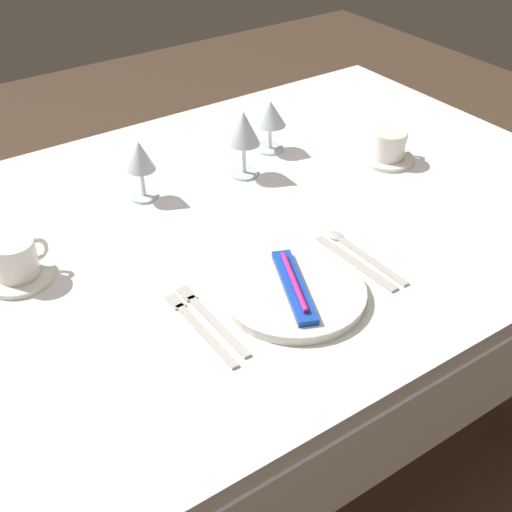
{
  "coord_description": "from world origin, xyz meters",
  "views": [
    {
      "loc": [
        -0.6,
        -1.04,
        1.53
      ],
      "look_at": [
        0.01,
        -0.16,
        0.76
      ],
      "focal_mm": 48.51,
      "sensor_mm": 36.0,
      "label": 1
    }
  ],
  "objects": [
    {
      "name": "wine_glass_right",
      "position": [
        0.2,
        0.16,
        0.85
      ],
      "size": [
        0.08,
        0.08,
        0.16
      ],
      "color": "silver",
      "rests_on": "dining_table"
    },
    {
      "name": "fork_inner",
      "position": [
        -0.17,
        -0.25,
        0.74
      ],
      "size": [
        0.02,
        0.22,
        0.0
      ],
      "color": "beige",
      "rests_on": "dining_table"
    },
    {
      "name": "fork_outer",
      "position": [
        -0.14,
        -0.24,
        0.74
      ],
      "size": [
        0.02,
        0.22,
        0.0
      ],
      "color": "beige",
      "rests_on": "dining_table"
    },
    {
      "name": "saucer_left",
      "position": [
        -0.38,
        0.06,
        0.74
      ],
      "size": [
        0.13,
        0.13,
        0.01
      ],
      "primitive_type": "cylinder",
      "color": "white",
      "rests_on": "dining_table"
    },
    {
      "name": "coffee_cup_right",
      "position": [
        0.52,
        0.02,
        0.78
      ],
      "size": [
        0.1,
        0.08,
        0.07
      ],
      "color": "white",
      "rests_on": "saucer_right"
    },
    {
      "name": "dinner_plate",
      "position": [
        0.01,
        -0.28,
        0.75
      ],
      "size": [
        0.26,
        0.26,
        0.02
      ],
      "primitive_type": "cylinder",
      "color": "white",
      "rests_on": "dining_table"
    },
    {
      "name": "dining_table",
      "position": [
        0.0,
        0.0,
        0.66
      ],
      "size": [
        1.8,
        1.11,
        0.74
      ],
      "color": "white",
      "rests_on": "ground"
    },
    {
      "name": "wine_glass_left",
      "position": [
        -0.05,
        0.19,
        0.84
      ],
      "size": [
        0.07,
        0.07,
        0.14
      ],
      "color": "silver",
      "rests_on": "dining_table"
    },
    {
      "name": "toothbrush_package",
      "position": [
        0.01,
        -0.28,
        0.77
      ],
      "size": [
        0.12,
        0.21,
        0.02
      ],
      "color": "blue",
      "rests_on": "dinner_plate"
    },
    {
      "name": "ground_plane",
      "position": [
        0.0,
        0.0,
        0.0
      ],
      "size": [
        6.0,
        6.0,
        0.0
      ],
      "primitive_type": "plane",
      "color": "#4C3828"
    },
    {
      "name": "dinner_knife",
      "position": [
        0.17,
        -0.27,
        0.74
      ],
      "size": [
        0.02,
        0.22,
        0.0
      ],
      "color": "beige",
      "rests_on": "dining_table"
    },
    {
      "name": "spoon_soup",
      "position": [
        0.2,
        -0.23,
        0.74
      ],
      "size": [
        0.03,
        0.22,
        0.01
      ],
      "color": "beige",
      "rests_on": "dining_table"
    },
    {
      "name": "wine_glass_centre",
      "position": [
        0.32,
        0.22,
        0.83
      ],
      "size": [
        0.08,
        0.08,
        0.13
      ],
      "color": "silver",
      "rests_on": "dining_table"
    },
    {
      "name": "coffee_cup_left",
      "position": [
        -0.37,
        0.06,
        0.79
      ],
      "size": [
        0.11,
        0.08,
        0.07
      ],
      "color": "white",
      "rests_on": "saucer_left"
    },
    {
      "name": "saucer_right",
      "position": [
        0.52,
        0.02,
        0.74
      ],
      "size": [
        0.13,
        0.13,
        0.01
      ],
      "primitive_type": "cylinder",
      "color": "white",
      "rests_on": "dining_table"
    }
  ]
}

